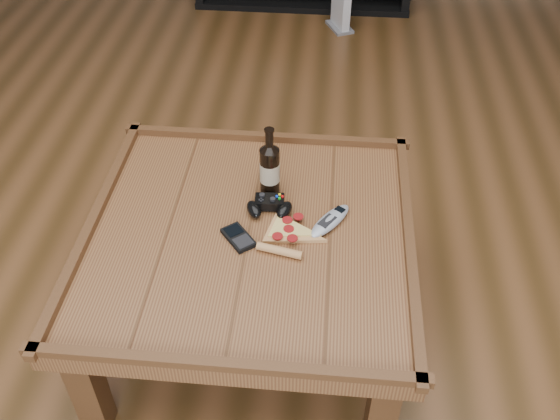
# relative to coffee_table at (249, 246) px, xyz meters

# --- Properties ---
(ground) EXTENTS (6.00, 6.00, 0.00)m
(ground) POSITION_rel_coffee_table_xyz_m (0.00, 0.00, -0.39)
(ground) COLOR #462D14
(ground) RESTS_ON ground
(coffee_table) EXTENTS (1.03, 1.03, 0.48)m
(coffee_table) POSITION_rel_coffee_table_xyz_m (0.00, 0.00, 0.00)
(coffee_table) COLOR #522D17
(coffee_table) RESTS_ON ground
(beer_bottle) EXTENTS (0.06, 0.06, 0.25)m
(beer_bottle) POSITION_rel_coffee_table_xyz_m (0.05, 0.20, 0.16)
(beer_bottle) COLOR black
(beer_bottle) RESTS_ON coffee_table
(game_controller) EXTENTS (0.16, 0.11, 0.04)m
(game_controller) POSITION_rel_coffee_table_xyz_m (0.05, 0.10, 0.08)
(game_controller) COLOR black
(game_controller) RESTS_ON coffee_table
(pizza_slice) EXTENTS (0.20, 0.27, 0.03)m
(pizza_slice) POSITION_rel_coffee_table_xyz_m (0.12, -0.01, 0.07)
(pizza_slice) COLOR tan
(pizza_slice) RESTS_ON coffee_table
(smartphone) EXTENTS (0.12, 0.13, 0.02)m
(smartphone) POSITION_rel_coffee_table_xyz_m (-0.03, -0.03, 0.07)
(smartphone) COLOR black
(smartphone) RESTS_ON coffee_table
(remote_control) EXTENTS (0.15, 0.19, 0.03)m
(remote_control) POSITION_rel_coffee_table_xyz_m (0.25, 0.06, 0.07)
(remote_control) COLOR #969AA3
(remote_control) RESTS_ON coffee_table
(game_console) EXTENTS (0.19, 0.23, 0.25)m
(game_console) POSITION_rel_coffee_table_xyz_m (0.26, 2.34, -0.28)
(game_console) COLOR gray
(game_console) RESTS_ON ground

